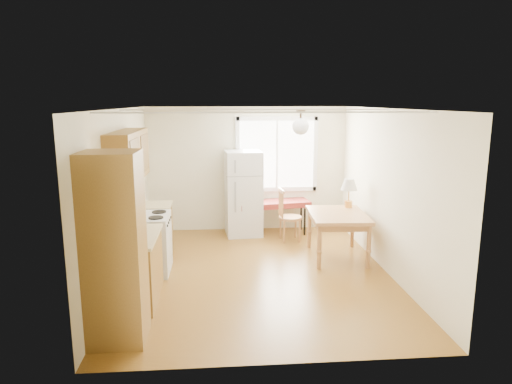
{
  "coord_description": "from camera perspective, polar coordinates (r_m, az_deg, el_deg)",
  "views": [
    {
      "loc": [
        -0.57,
        -6.63,
        2.61
      ],
      "look_at": [
        0.03,
        0.63,
        1.15
      ],
      "focal_mm": 32.0,
      "sensor_mm": 36.0,
      "label": 1
    }
  ],
  "objects": [
    {
      "name": "window_unit",
      "position": [
        9.24,
        2.62,
        4.73
      ],
      "size": [
        1.64,
        0.05,
        1.51
      ],
      "color": "white",
      "rests_on": "room_shell"
    },
    {
      "name": "refrigerator",
      "position": [
        8.95,
        -1.59,
        -0.15
      ],
      "size": [
        0.74,
        0.74,
        1.66
      ],
      "rotation": [
        0.0,
        0.0,
        0.08
      ],
      "color": "silver",
      "rests_on": "ground"
    },
    {
      "name": "kettle",
      "position": [
        6.04,
        -16.28,
        -4.77
      ],
      "size": [
        0.11,
        0.11,
        0.2
      ],
      "color": "red",
      "rests_on": "kitchen_run"
    },
    {
      "name": "room_shell",
      "position": [
        6.8,
        0.21,
        -0.22
      ],
      "size": [
        4.6,
        5.6,
        2.62
      ],
      "color": "brown",
      "rests_on": "ground"
    },
    {
      "name": "kitchen_run",
      "position": [
        6.36,
        -14.95,
        -5.23
      ],
      "size": [
        0.65,
        3.4,
        2.2
      ],
      "color": "brown",
      "rests_on": "ground"
    },
    {
      "name": "coffee_maker",
      "position": [
        5.98,
        -15.65,
        -4.49
      ],
      "size": [
        0.23,
        0.26,
        0.34
      ],
      "rotation": [
        0.0,
        0.0,
        0.33
      ],
      "color": "black",
      "rests_on": "kitchen_run"
    },
    {
      "name": "pendant_light",
      "position": [
        7.16,
        5.59,
        8.28
      ],
      "size": [
        0.26,
        0.26,
        0.4
      ],
      "color": "#2E2114",
      "rests_on": "room_shell"
    },
    {
      "name": "bench",
      "position": [
        9.07,
        2.22,
        -1.57
      ],
      "size": [
        1.48,
        0.74,
        0.65
      ],
      "rotation": [
        0.0,
        0.0,
        0.16
      ],
      "color": "maroon",
      "rests_on": "ground"
    },
    {
      "name": "chair",
      "position": [
        8.58,
        3.69,
        -2.46
      ],
      "size": [
        0.44,
        0.44,
        0.99
      ],
      "rotation": [
        0.0,
        0.0,
        0.09
      ],
      "color": "#9B683B",
      "rests_on": "ground"
    },
    {
      "name": "dining_table",
      "position": [
        7.76,
        10.17,
        -3.38
      ],
      "size": [
        0.99,
        1.28,
        0.77
      ],
      "rotation": [
        0.0,
        0.0,
        -0.05
      ],
      "color": "#9B683B",
      "rests_on": "ground"
    },
    {
      "name": "table_lamp",
      "position": [
        8.14,
        11.56,
        0.64
      ],
      "size": [
        0.29,
        0.29,
        0.5
      ],
      "rotation": [
        0.0,
        0.0,
        0.38
      ],
      "color": "gold",
      "rests_on": "dining_table"
    }
  ]
}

